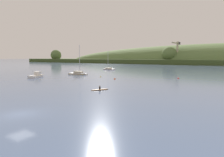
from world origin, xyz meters
The scene contains 9 objects.
ground centered at (0.00, 0.00, 0.00)m, with size 1400.00×1400.00×0.00m, color slate.
dockside_crane centered at (-37.95, 179.42, 10.30)m, with size 4.39×16.30×20.65m.
sailboat_near_mooring centered at (-40.28, 73.35, 0.18)m, with size 7.66×3.43×10.70m.
sailboat_midwater_white centered at (-31.03, 42.78, 0.11)m, with size 8.23×3.09×12.06m.
fishing_boat_moored centered at (-36.10, 28.18, 0.36)m, with size 5.25×6.89×3.99m.
canoe_with_paddler centered at (-3.21, 18.85, 0.10)m, with size 2.39×3.68×1.02m.
mooring_buoy_foreground centered at (2.68, 50.09, 0.00)m, with size 0.55×0.55×0.63m.
mooring_buoy_off_fishing_boat centered at (-19.76, 40.56, 0.00)m, with size 0.46×0.46×0.54m.
mooring_buoy_far_upstream centered at (-12.06, 37.41, 0.00)m, with size 0.60×0.60×0.68m.
Camera 1 is at (21.68, -13.20, 6.45)m, focal length 33.44 mm.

